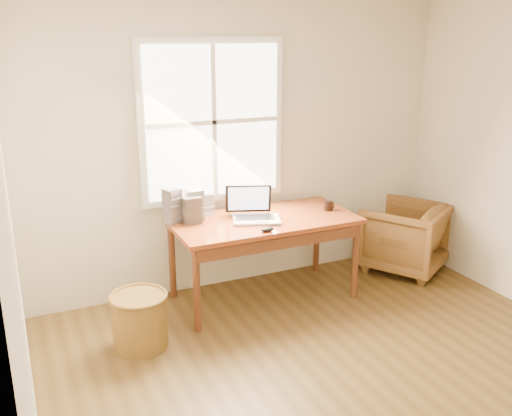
{
  "coord_description": "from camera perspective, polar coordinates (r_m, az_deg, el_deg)",
  "views": [
    {
      "loc": [
        -1.99,
        -2.45,
        2.3
      ],
      "look_at": [
        -0.14,
        1.65,
        0.9
      ],
      "focal_mm": 40.0,
      "sensor_mm": 36.0,
      "label": 1
    }
  ],
  "objects": [
    {
      "name": "laptop",
      "position": [
        4.83,
        0.05,
        0.21
      ],
      "size": [
        0.46,
        0.47,
        0.27
      ],
      "primitive_type": null,
      "rotation": [
        0.0,
        0.0,
        -0.35
      ],
      "color": "#ACAFB3",
      "rests_on": "desk"
    },
    {
      "name": "armchair",
      "position": [
        5.87,
        14.62,
        -2.84
      ],
      "size": [
        1.01,
        1.02,
        0.68
      ],
      "primitive_type": "imported",
      "rotation": [
        0.0,
        0.0,
        3.69
      ],
      "color": "brown",
      "rests_on": "room_shell"
    },
    {
      "name": "desk",
      "position": [
        4.95,
        0.78,
        -1.25
      ],
      "size": [
        1.6,
        0.8,
        0.04
      ],
      "primitive_type": "cube",
      "color": "brown",
      "rests_on": "room_shell"
    },
    {
      "name": "cd_stack_c",
      "position": [
        4.84,
        -8.36,
        0.25
      ],
      "size": [
        0.17,
        0.16,
        0.3
      ],
      "primitive_type": "cube",
      "rotation": [
        0.0,
        0.0,
        0.43
      ],
      "color": "gray",
      "rests_on": "desk"
    },
    {
      "name": "mouse",
      "position": [
        4.61,
        1.14,
        -2.15
      ],
      "size": [
        0.11,
        0.07,
        0.04
      ],
      "primitive_type": "ellipsoid",
      "rotation": [
        0.0,
        0.0,
        -0.03
      ],
      "color": "black",
      "rests_on": "desk"
    },
    {
      "name": "coffee_mug",
      "position": [
        5.19,
        7.25,
        0.23
      ],
      "size": [
        0.08,
        0.08,
        0.09
      ],
      "primitive_type": "cylinder",
      "rotation": [
        0.0,
        0.0,
        -0.07
      ],
      "color": "black",
      "rests_on": "desk"
    },
    {
      "name": "wicker_stool",
      "position": [
        4.48,
        -11.55,
        -11.02
      ],
      "size": [
        0.52,
        0.52,
        0.41
      ],
      "primitive_type": "cylinder",
      "rotation": [
        0.0,
        0.0,
        0.29
      ],
      "color": "brown",
      "rests_on": "room_shell"
    },
    {
      "name": "room_shell",
      "position": [
        3.42,
        12.19,
        0.13
      ],
      "size": [
        4.04,
        4.54,
        2.64
      ],
      "color": "#533D1C",
      "rests_on": "ground"
    },
    {
      "name": "cd_stack_b",
      "position": [
        4.83,
        -6.42,
        -0.17
      ],
      "size": [
        0.15,
        0.13,
        0.23
      ],
      "primitive_type": "cube",
      "rotation": [
        0.0,
        0.0,
        -0.01
      ],
      "color": "#242328",
      "rests_on": "desk"
    },
    {
      "name": "cd_stack_a",
      "position": [
        4.89,
        -6.1,
        0.34
      ],
      "size": [
        0.14,
        0.12,
        0.27
      ],
      "primitive_type": "cube",
      "rotation": [
        0.0,
        0.0,
        0.0
      ],
      "color": "#ADB3B8",
      "rests_on": "desk"
    },
    {
      "name": "cd_stack_d",
      "position": [
        5.05,
        -5.33,
        0.45
      ],
      "size": [
        0.18,
        0.17,
        0.2
      ],
      "primitive_type": "cube",
      "rotation": [
        0.0,
        0.0,
        0.24
      ],
      "color": "silver",
      "rests_on": "desk"
    }
  ]
}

